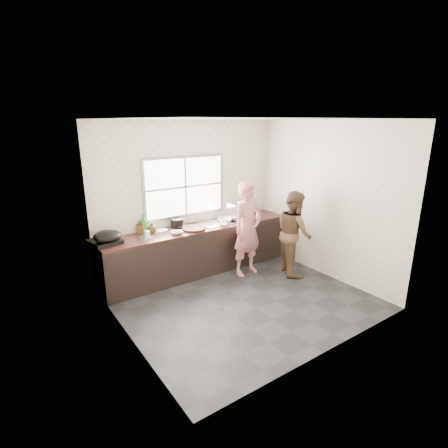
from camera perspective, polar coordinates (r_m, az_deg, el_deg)
floor at (r=5.59m, az=3.02°, el=-12.19°), size 3.60×3.20×0.01m
ceiling at (r=4.90m, az=3.51°, el=16.82°), size 3.60×3.20×0.01m
wall_back at (r=6.38m, az=-5.64°, el=4.44°), size 3.60×0.01×2.70m
wall_left at (r=4.26m, az=-16.33°, el=-2.32°), size 0.01×3.20×2.70m
wall_right at (r=6.32m, az=16.31°, el=3.73°), size 0.01×3.20×2.70m
wall_front at (r=4.00m, az=17.52°, el=-3.66°), size 3.60×0.01×2.70m
cabinet at (r=6.39m, az=-4.02°, el=-4.31°), size 3.60×0.62×0.82m
countertop at (r=6.25m, az=-4.10°, el=-0.62°), size 3.60×0.64×0.04m
sink at (r=6.42m, az=-1.42°, el=0.11°), size 0.55×0.45×0.02m
faucet at (r=6.54m, az=-2.39°, el=1.74°), size 0.02×0.02×0.30m
window_frame at (r=6.29m, az=-6.42°, el=6.09°), size 1.60×0.05×1.10m
window_glazing at (r=6.26m, az=-6.31°, el=6.06°), size 1.50×0.01×1.00m
woman at (r=6.19m, az=3.84°, el=-1.33°), size 0.60×0.42×1.57m
person_side at (r=6.36m, az=11.35°, el=-1.39°), size 0.82×0.90×1.51m
cutting_board at (r=6.07m, az=-4.94°, el=-0.75°), size 0.51×0.51×0.04m
cleaver at (r=6.15m, az=-6.75°, el=-0.36°), size 0.20×0.16×0.01m
bowl_mince at (r=5.87m, az=-7.71°, el=-1.40°), size 0.24×0.24×0.05m
bowl_crabs at (r=6.49m, az=0.18°, el=0.58°), size 0.27×0.27×0.07m
bowl_held at (r=6.28m, az=-0.23°, el=-0.04°), size 0.23×0.23×0.06m
black_pot at (r=6.22m, az=-7.66°, el=0.14°), size 0.23×0.23×0.16m
plate_food at (r=6.10m, az=-10.29°, el=-1.00°), size 0.28×0.28×0.02m
bottle_green at (r=6.00m, az=-12.98°, el=0.05°), size 0.16×0.16×0.32m
bottle_brown_tall at (r=5.99m, az=-13.60°, el=-0.57°), size 0.11×0.11×0.21m
bottle_brown_short at (r=5.96m, az=-11.68°, el=-0.66°), size 0.19×0.19×0.18m
glass_jar at (r=5.80m, az=-12.40°, el=-1.57°), size 0.09×0.09×0.11m
burner at (r=5.67m, az=-18.90°, el=-2.74°), size 0.49×0.49×0.06m
wok at (r=5.58m, az=-18.49°, el=-1.84°), size 0.54×0.54×0.16m
dish_rack at (r=6.62m, az=2.82°, el=2.04°), size 0.44×0.31×0.33m
pot_lid_left at (r=5.80m, az=-12.57°, el=-2.10°), size 0.31×0.31×0.01m
pot_lid_right at (r=5.99m, az=-12.01°, el=-1.45°), size 0.26×0.26×0.01m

